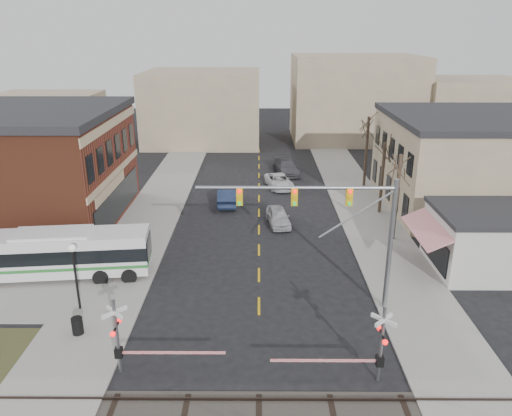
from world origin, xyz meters
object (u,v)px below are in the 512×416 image
at_px(street_lamp, 74,263).
at_px(car_a, 278,217).
at_px(trash_bin, 77,326).
at_px(rr_crossing_west, 126,337).
at_px(car_d, 286,167).
at_px(car_c, 279,181).
at_px(car_b, 227,196).
at_px(traffic_signal_mast, 339,217).
at_px(pedestrian_near, 114,269).
at_px(transit_bus, 55,253).
at_px(pedestrian_far, 108,247).
at_px(rr_crossing_east, 372,345).

distance_m(street_lamp, car_a, 18.44).
bearing_deg(trash_bin, rr_crossing_west, -40.74).
height_order(trash_bin, car_d, car_d).
distance_m(street_lamp, car_c, 27.26).
xyz_separation_m(car_a, car_b, (-4.62, 5.20, 0.10)).
xyz_separation_m(traffic_signal_mast, car_c, (-2.37, 23.78, -5.12)).
xyz_separation_m(car_a, car_c, (0.46, 10.40, -0.04)).
xyz_separation_m(trash_bin, car_a, (11.40, 16.22, 0.12)).
height_order(street_lamp, car_d, street_lamp).
distance_m(car_b, car_c, 7.27).
xyz_separation_m(street_lamp, pedestrian_near, (1.14, 3.50, -2.17)).
relative_size(transit_bus, trash_bin, 12.96).
xyz_separation_m(trash_bin, car_d, (12.87, 31.82, 0.18)).
xyz_separation_m(car_d, pedestrian_far, (-13.81, -22.51, 0.25)).
xyz_separation_m(car_d, pedestrian_near, (-12.51, -25.73, 0.12)).
bearing_deg(street_lamp, car_c, 62.27).
bearing_deg(trash_bin, transit_bus, 118.51).
relative_size(pedestrian_near, pedestrian_far, 0.85).
bearing_deg(car_a, rr_crossing_east, -87.20).
xyz_separation_m(rr_crossing_west, rr_crossing_east, (11.46, -0.56, 0.00)).
distance_m(trash_bin, car_d, 34.32).
bearing_deg(rr_crossing_west, trash_bin, 139.26).
distance_m(trash_bin, car_b, 22.47).
distance_m(car_c, pedestrian_far, 21.54).
relative_size(car_a, car_b, 0.85).
bearing_deg(car_b, rr_crossing_east, 105.75).
relative_size(rr_crossing_east, street_lamp, 1.37).
height_order(street_lamp, pedestrian_far, street_lamp).
height_order(transit_bus, street_lamp, street_lamp).
height_order(rr_crossing_west, car_d, rr_crossing_west).
bearing_deg(traffic_signal_mast, car_c, 95.68).
distance_m(rr_crossing_west, pedestrian_near, 9.69).
xyz_separation_m(street_lamp, trash_bin, (0.78, -2.58, -2.47)).
xyz_separation_m(street_lamp, car_c, (12.64, 24.04, -2.39)).
height_order(traffic_signal_mast, rr_crossing_west, traffic_signal_mast).
distance_m(rr_crossing_west, pedestrian_far, 13.14).
height_order(street_lamp, car_b, street_lamp).
relative_size(rr_crossing_west, car_a, 1.33).
bearing_deg(car_c, car_d, 66.35).
bearing_deg(car_c, rr_crossing_east, -96.74).
xyz_separation_m(car_a, pedestrian_near, (-11.04, -10.13, 0.18)).
bearing_deg(pedestrian_near, trash_bin, -172.13).
distance_m(trash_bin, pedestrian_far, 9.36).
height_order(car_b, car_d, car_b).
height_order(rr_crossing_west, car_a, rr_crossing_west).
bearing_deg(car_b, rr_crossing_west, 79.98).
height_order(rr_crossing_east, car_d, rr_crossing_east).
distance_m(street_lamp, pedestrian_near, 4.28).
height_order(trash_bin, car_c, car_c).
height_order(car_a, pedestrian_far, pedestrian_far).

